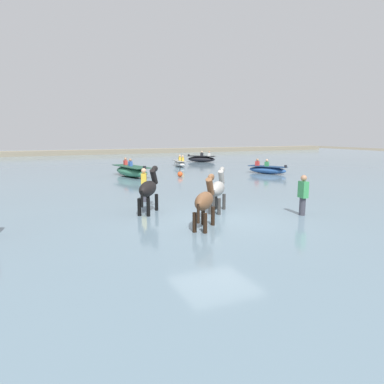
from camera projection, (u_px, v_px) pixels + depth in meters
name	position (u px, v px, depth m)	size (l,w,h in m)	color
ground_plane	(216.00, 229.00, 10.94)	(120.00, 120.00, 0.00)	#666051
water_surface	(133.00, 183.00, 19.90)	(90.00, 90.00, 0.29)	slate
horse_lead_grey	(218.00, 190.00, 11.95)	(1.28, 1.43, 1.78)	gray
horse_trailing_bay	(205.00, 202.00, 9.79)	(1.30, 1.41, 1.77)	brown
horse_flank_black	(149.00, 190.00, 11.73)	(1.23, 1.54, 1.84)	black
boat_distant_east	(180.00, 163.00, 28.74)	(1.31, 2.65, 0.96)	silver
boat_near_port	(131.00, 171.00, 21.81)	(1.85, 3.81, 1.14)	#337556
boat_far_inshore	(267.00, 170.00, 23.51)	(1.98, 2.78, 0.99)	#28518E
boat_mid_channel	(201.00, 159.00, 33.22)	(2.63, 2.55, 1.06)	black
person_onlooker_left	(303.00, 198.00, 11.40)	(0.23, 0.34, 1.63)	#383842
person_spectator_far	(144.00, 187.00, 13.67)	(0.30, 0.37, 1.63)	#383842
channel_buoy	(180.00, 174.00, 21.73)	(0.33, 0.33, 0.77)	#E54C1E
far_shoreline	(77.00, 154.00, 44.94)	(80.00, 2.40, 0.89)	gray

